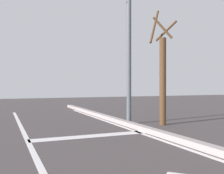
% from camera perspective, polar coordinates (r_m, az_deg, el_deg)
% --- Properties ---
extents(lane_line_curbside, '(0.12, 20.00, 0.01)m').
position_cam_1_polar(lane_line_curbside, '(5.13, 22.44, -14.53)').
color(lane_line_curbside, silver).
rests_on(lane_line_curbside, ground).
extents(stop_bar, '(3.11, 0.40, 0.01)m').
position_cam_1_polar(stop_bar, '(6.91, -4.70, -10.63)').
color(stop_bar, silver).
rests_on(stop_bar, ground).
extents(traffic_signal_mast, '(4.40, 0.34, 5.46)m').
position_cam_1_polar(traffic_signal_mast, '(8.80, -3.94, 17.83)').
color(traffic_signal_mast, '#51585E').
rests_on(traffic_signal_mast, ground).
extents(roadside_tree, '(1.00, 0.97, 3.93)m').
position_cam_1_polar(roadside_tree, '(8.85, 10.96, 2.58)').
color(roadside_tree, '#533721').
rests_on(roadside_tree, ground).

